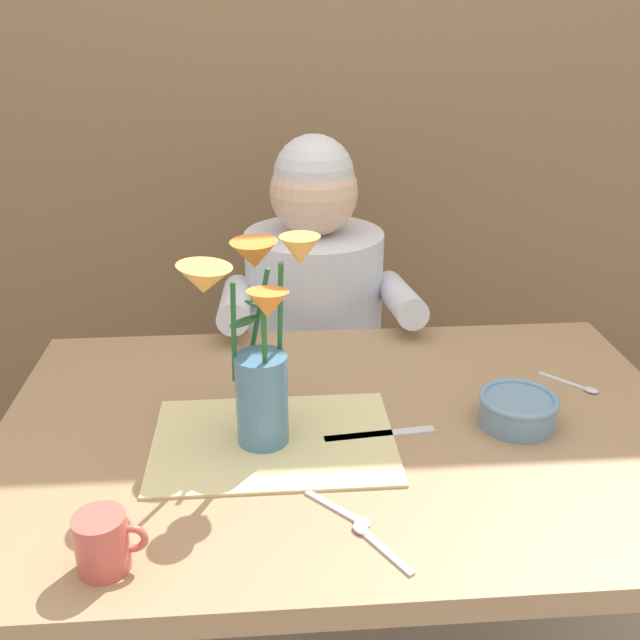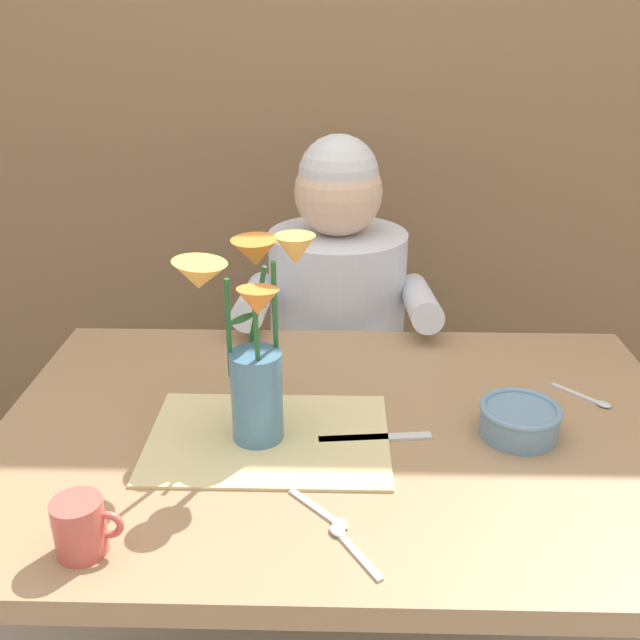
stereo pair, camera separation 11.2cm
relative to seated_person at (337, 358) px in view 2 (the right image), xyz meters
name	(u,v)px [view 2 (the right image)]	position (x,y,z in m)	size (l,w,h in m)	color
wood_panel_backdrop	(345,66)	(0.01, 0.43, 0.69)	(4.00, 0.10, 2.50)	brown
dining_table	(344,475)	(0.01, -0.62, 0.08)	(1.20, 0.80, 0.74)	#9E7A56
seated_person	(337,358)	(0.00, 0.00, 0.00)	(0.45, 0.47, 1.14)	#4C4C56
striped_placemat	(269,438)	(-0.11, -0.65, 0.18)	(0.40, 0.28, 0.01)	beige
flower_vase	(252,339)	(-0.14, -0.64, 0.36)	(0.23, 0.25, 0.35)	teal
ceramic_bowl	(519,419)	(0.31, -0.63, 0.21)	(0.14, 0.14, 0.06)	#6689A8
dinner_knife	(375,438)	(0.07, -0.65, 0.18)	(0.19, 0.02, 0.01)	silver
coffee_cup	(81,527)	(-0.33, -0.93, 0.22)	(0.09, 0.07, 0.08)	#CC564C
spoon_0	(590,399)	(0.47, -0.51, 0.18)	(0.09, 0.10, 0.01)	silver
spoon_1	(327,515)	(-0.01, -0.85, 0.18)	(0.09, 0.10, 0.01)	silver
spoon_2	(348,542)	(0.02, -0.91, 0.18)	(0.07, 0.11, 0.01)	silver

